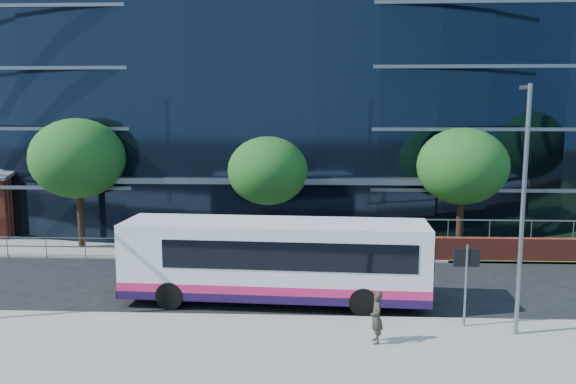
{
  "coord_description": "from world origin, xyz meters",
  "views": [
    {
      "loc": [
        -0.59,
        -19.9,
        7.28
      ],
      "look_at": [
        -1.87,
        8.0,
        3.3
      ],
      "focal_mm": 35.0,
      "sensor_mm": 36.0,
      "label": 1
    }
  ],
  "objects_px": {
    "street_sign": "(466,268)",
    "tree_far_a": "(78,159)",
    "city_bus": "(277,260)",
    "streetlight_east": "(523,203)",
    "pedestrian_b": "(377,317)",
    "tree_dist_e": "(549,139)",
    "tree_far_b": "(268,171)",
    "tree_far_c": "(462,166)"
  },
  "relations": [
    {
      "from": "tree_dist_e",
      "to": "pedestrian_b",
      "type": "height_order",
      "value": "tree_dist_e"
    },
    {
      "from": "pedestrian_b",
      "to": "tree_far_b",
      "type": "bearing_deg",
      "value": -167.06
    },
    {
      "from": "tree_far_a",
      "to": "tree_far_c",
      "type": "distance_m",
      "value": 20.0
    },
    {
      "from": "pedestrian_b",
      "to": "tree_dist_e",
      "type": "bearing_deg",
      "value": 146.05
    },
    {
      "from": "street_sign",
      "to": "tree_dist_e",
      "type": "distance_m",
      "value": 45.99
    },
    {
      "from": "street_sign",
      "to": "tree_far_a",
      "type": "bearing_deg",
      "value": 148.83
    },
    {
      "from": "tree_far_a",
      "to": "city_bus",
      "type": "xyz_separation_m",
      "value": [
        11.04,
        -8.03,
        -3.19
      ]
    },
    {
      "from": "tree_far_a",
      "to": "tree_dist_e",
      "type": "relative_size",
      "value": 1.07
    },
    {
      "from": "streetlight_east",
      "to": "street_sign",
      "type": "bearing_deg",
      "value": 158.64
    },
    {
      "from": "tree_far_a",
      "to": "city_bus",
      "type": "bearing_deg",
      "value": -36.03
    },
    {
      "from": "tree_far_c",
      "to": "city_bus",
      "type": "xyz_separation_m",
      "value": [
        -8.96,
        -8.03,
        -2.86
      ]
    },
    {
      "from": "tree_dist_e",
      "to": "streetlight_east",
      "type": "relative_size",
      "value": 0.81
    },
    {
      "from": "tree_dist_e",
      "to": "city_bus",
      "type": "xyz_separation_m",
      "value": [
        -25.96,
        -39.03,
        -2.86
      ]
    },
    {
      "from": "tree_far_a",
      "to": "tree_far_b",
      "type": "bearing_deg",
      "value": 2.86
    },
    {
      "from": "tree_far_c",
      "to": "city_bus",
      "type": "relative_size",
      "value": 0.55
    },
    {
      "from": "tree_dist_e",
      "to": "tree_far_b",
      "type": "bearing_deg",
      "value": -131.52
    },
    {
      "from": "city_bus",
      "to": "tree_dist_e",
      "type": "bearing_deg",
      "value": 59.39
    },
    {
      "from": "streetlight_east",
      "to": "city_bus",
      "type": "bearing_deg",
      "value": 158.47
    },
    {
      "from": "tree_far_b",
      "to": "streetlight_east",
      "type": "relative_size",
      "value": 0.76
    },
    {
      "from": "tree_far_c",
      "to": "pedestrian_b",
      "type": "relative_size",
      "value": 3.96
    },
    {
      "from": "tree_far_b",
      "to": "street_sign",
      "type": "bearing_deg",
      "value": -55.92
    },
    {
      "from": "tree_far_b",
      "to": "tree_far_c",
      "type": "xyz_separation_m",
      "value": [
        10.0,
        -0.5,
        0.33
      ]
    },
    {
      "from": "tree_far_c",
      "to": "tree_dist_e",
      "type": "distance_m",
      "value": 35.36
    },
    {
      "from": "tree_far_a",
      "to": "tree_far_b",
      "type": "xyz_separation_m",
      "value": [
        10.0,
        0.5,
        -0.65
      ]
    },
    {
      "from": "street_sign",
      "to": "pedestrian_b",
      "type": "relative_size",
      "value": 1.7
    },
    {
      "from": "street_sign",
      "to": "tree_far_a",
      "type": "height_order",
      "value": "tree_far_a"
    },
    {
      "from": "tree_far_b",
      "to": "pedestrian_b",
      "type": "height_order",
      "value": "tree_far_b"
    },
    {
      "from": "city_bus",
      "to": "streetlight_east",
      "type": "bearing_deg",
      "value": -18.52
    },
    {
      "from": "street_sign",
      "to": "pedestrian_b",
      "type": "xyz_separation_m",
      "value": [
        -3.1,
        -1.52,
        -1.18
      ]
    },
    {
      "from": "streetlight_east",
      "to": "city_bus",
      "type": "height_order",
      "value": "streetlight_east"
    },
    {
      "from": "street_sign",
      "to": "tree_far_c",
      "type": "relative_size",
      "value": 0.43
    },
    {
      "from": "city_bus",
      "to": "tree_far_b",
      "type": "bearing_deg",
      "value": 99.99
    },
    {
      "from": "tree_dist_e",
      "to": "pedestrian_b",
      "type": "xyz_separation_m",
      "value": [
        -22.6,
        -43.11,
        -3.56
      ]
    },
    {
      "from": "tree_far_c",
      "to": "tree_dist_e",
      "type": "xyz_separation_m",
      "value": [
        17.0,
        31.0,
        0.0
      ]
    },
    {
      "from": "city_bus",
      "to": "pedestrian_b",
      "type": "distance_m",
      "value": 5.32
    },
    {
      "from": "tree_far_a",
      "to": "tree_dist_e",
      "type": "distance_m",
      "value": 48.27
    },
    {
      "from": "street_sign",
      "to": "city_bus",
      "type": "relative_size",
      "value": 0.24
    },
    {
      "from": "street_sign",
      "to": "streetlight_east",
      "type": "height_order",
      "value": "streetlight_east"
    },
    {
      "from": "streetlight_east",
      "to": "pedestrian_b",
      "type": "distance_m",
      "value": 5.84
    },
    {
      "from": "tree_far_a",
      "to": "tree_dist_e",
      "type": "bearing_deg",
      "value": 39.96
    },
    {
      "from": "street_sign",
      "to": "streetlight_east",
      "type": "xyz_separation_m",
      "value": [
        1.5,
        -0.59,
        2.29
      ]
    },
    {
      "from": "street_sign",
      "to": "tree_far_a",
      "type": "distance_m",
      "value": 20.63
    }
  ]
}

